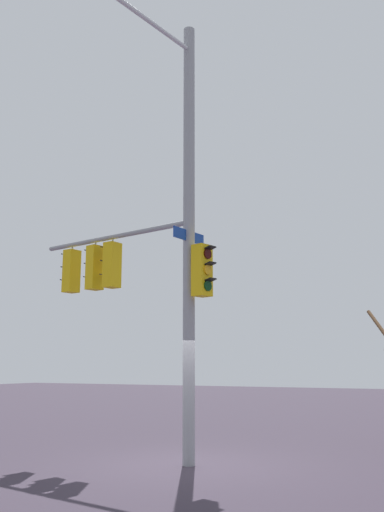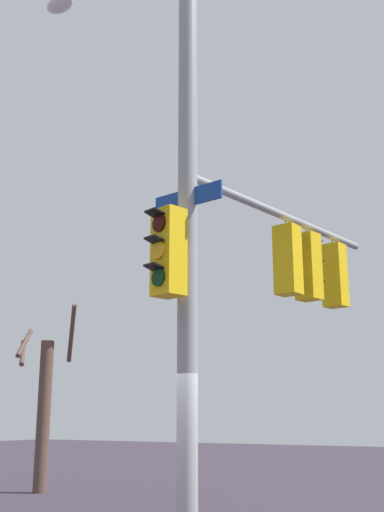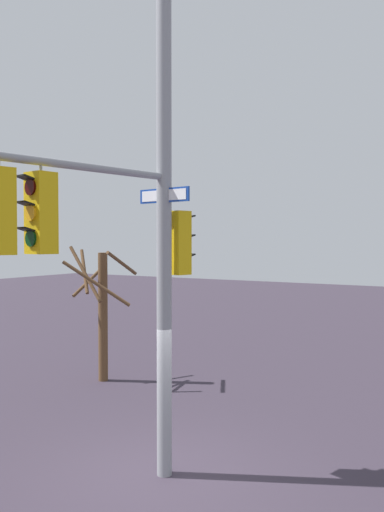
% 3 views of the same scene
% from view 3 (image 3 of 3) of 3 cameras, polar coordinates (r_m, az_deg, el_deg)
% --- Properties ---
extents(ground_plane, '(80.00, 80.00, 0.00)m').
position_cam_3_polar(ground_plane, '(9.65, -3.13, -22.78)').
color(ground_plane, '#352D39').
extents(main_signal_pole_assembly, '(4.29, 5.30, 9.74)m').
position_cam_3_polar(main_signal_pole_assembly, '(8.13, -7.28, 7.99)').
color(main_signal_pole_assembly, gray).
rests_on(main_signal_pole_assembly, ground).
extents(bare_tree_across_street, '(2.04, 1.99, 3.84)m').
position_cam_3_polar(bare_tree_across_street, '(15.10, -9.83, -5.56)').
color(bare_tree_across_street, brown).
rests_on(bare_tree_across_street, ground).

